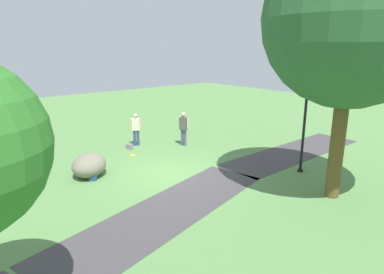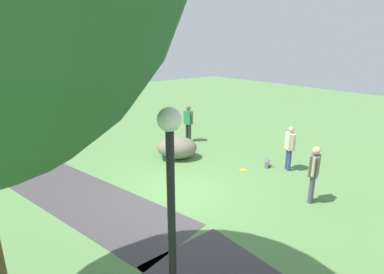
{
  "view_description": "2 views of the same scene",
  "coord_description": "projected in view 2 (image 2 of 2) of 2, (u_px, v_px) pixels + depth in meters",
  "views": [
    {
      "loc": [
        7.02,
        9.63,
        4.65
      ],
      "look_at": [
        -0.65,
        0.52,
        1.44
      ],
      "focal_mm": 31.19,
      "sensor_mm": 36.0,
      "label": 1
    },
    {
      "loc": [
        -6.71,
        4.95,
        4.33
      ],
      "look_at": [
        0.55,
        -0.96,
        1.46
      ],
      "focal_mm": 28.82,
      "sensor_mm": 36.0,
      "label": 2
    }
  ],
  "objects": [
    {
      "name": "woman_with_handbag",
      "position": [
        290.0,
        145.0,
        10.7
      ],
      "size": [
        0.45,
        0.4,
        1.59
      ],
      "color": "#364478",
      "rests_on": "ground"
    },
    {
      "name": "frisbee_on_grass",
      "position": [
        243.0,
        170.0,
        10.9
      ],
      "size": [
        0.23,
        0.23,
        0.02
      ],
      "color": "gold",
      "rests_on": "ground"
    },
    {
      "name": "passerby_on_path",
      "position": [
        314.0,
        171.0,
        8.48
      ],
      "size": [
        0.36,
        0.49,
        1.65
      ],
      "color": "#4E4F6E",
      "rests_on": "ground"
    },
    {
      "name": "ground_plane",
      "position": [
        179.0,
        193.0,
        9.23
      ],
      "size": [
        48.0,
        48.0,
        0.0
      ],
      "primitive_type": "plane",
      "color": "#598649"
    },
    {
      "name": "lawn_boulder",
      "position": [
        177.0,
        148.0,
        11.96
      ],
      "size": [
        1.91,
        1.95,
        0.84
      ],
      "color": "slate",
      "rests_on": "ground"
    },
    {
      "name": "backpack_by_boulder",
      "position": [
        165.0,
        155.0,
        11.81
      ],
      "size": [
        0.34,
        0.34,
        0.4
      ],
      "color": "navy",
      "rests_on": "ground"
    },
    {
      "name": "handbag_on_grass",
      "position": [
        267.0,
        163.0,
        11.16
      ],
      "size": [
        0.37,
        0.37,
        0.31
      ],
      "color": "gray",
      "rests_on": "ground"
    },
    {
      "name": "footpath_segment_mid",
      "position": [
        77.0,
        194.0,
        9.2
      ],
      "size": [
        8.27,
        3.85,
        0.01
      ],
      "color": "#423E42",
      "rests_on": "ground"
    },
    {
      "name": "man_near_boulder",
      "position": [
        188.0,
        121.0,
        13.84
      ],
      "size": [
        0.51,
        0.3,
        1.66
      ],
      "color": "#293230",
      "rests_on": "ground"
    },
    {
      "name": "lamp_post",
      "position": [
        172.0,
        220.0,
        3.76
      ],
      "size": [
        0.28,
        0.28,
        3.66
      ],
      "color": "black",
      "rests_on": "ground"
    }
  ]
}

